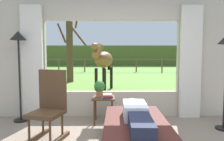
# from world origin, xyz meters

# --- Properties ---
(back_wall_with_window) EXTENTS (5.20, 0.12, 2.55)m
(back_wall_with_window) POSITION_xyz_m (0.00, 2.26, 1.25)
(back_wall_with_window) COLOR #BCB29E
(back_wall_with_window) RESTS_ON ground_plane
(curtain_panel_left) EXTENTS (0.44, 0.10, 2.40)m
(curtain_panel_left) POSITION_xyz_m (-1.69, 2.12, 1.20)
(curtain_panel_left) COLOR silver
(curtain_panel_left) RESTS_ON ground_plane
(curtain_panel_right) EXTENTS (0.44, 0.10, 2.40)m
(curtain_panel_right) POSITION_xyz_m (1.69, 2.12, 1.20)
(curtain_panel_right) COLOR silver
(curtain_panel_right) RESTS_ON ground_plane
(outdoor_pasture_lawn) EXTENTS (36.00, 21.68, 0.02)m
(outdoor_pasture_lawn) POSITION_xyz_m (0.00, 13.16, 0.01)
(outdoor_pasture_lawn) COLOR olive
(outdoor_pasture_lawn) RESTS_ON ground_plane
(distant_hill_ridge) EXTENTS (36.00, 2.00, 2.40)m
(distant_hill_ridge) POSITION_xyz_m (0.00, 23.00, 1.20)
(distant_hill_ridge) COLOR #50612A
(distant_hill_ridge) RESTS_ON ground_plane
(recliner_sofa) EXTENTS (0.95, 1.73, 0.42)m
(recliner_sofa) POSITION_xyz_m (0.33, 0.61, 0.22)
(recliner_sofa) COLOR black
(recliner_sofa) RESTS_ON ground_plane
(reclining_person) EXTENTS (0.36, 1.43, 0.22)m
(reclining_person) POSITION_xyz_m (0.33, 0.56, 0.52)
(reclining_person) COLOR silver
(reclining_person) RESTS_ON recliner_sofa
(rocking_chair) EXTENTS (0.63, 0.78, 1.12)m
(rocking_chair) POSITION_xyz_m (-1.02, 0.99, 0.55)
(rocking_chair) COLOR #4C331E
(rocking_chair) RESTS_ON ground_plane
(side_table) EXTENTS (0.44, 0.44, 0.52)m
(side_table) POSITION_xyz_m (-0.17, 1.77, 0.43)
(side_table) COLOR #4C331E
(side_table) RESTS_ON ground_plane
(potted_plant) EXTENTS (0.22, 0.22, 0.32)m
(potted_plant) POSITION_xyz_m (-0.25, 1.83, 0.70)
(potted_plant) COLOR #9E6042
(potted_plant) RESTS_ON side_table
(book_stack) EXTENTS (0.21, 0.15, 0.08)m
(book_stack) POSITION_xyz_m (-0.08, 1.71, 0.56)
(book_stack) COLOR #23478C
(book_stack) RESTS_ON side_table
(floor_lamp_left) EXTENTS (0.32, 0.32, 1.84)m
(floor_lamp_left) POSITION_xyz_m (-1.88, 1.89, 1.48)
(floor_lamp_left) COLOR black
(floor_lamp_left) RESTS_ON ground_plane
(horse) EXTENTS (0.90, 1.81, 1.73)m
(horse) POSITION_xyz_m (-0.29, 5.37, 1.16)
(horse) COLOR brown
(horse) RESTS_ON outdoor_pasture_lawn
(pasture_tree) EXTENTS (1.42, 1.39, 3.39)m
(pasture_tree) POSITION_xyz_m (-1.98, 7.80, 1.58)
(pasture_tree) COLOR #4C3823
(pasture_tree) RESTS_ON outdoor_pasture_lawn
(pasture_fence_line) EXTENTS (16.10, 0.10, 1.10)m
(pasture_fence_line) POSITION_xyz_m (0.00, 13.65, 0.74)
(pasture_fence_line) COLOR brown
(pasture_fence_line) RESTS_ON outdoor_pasture_lawn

